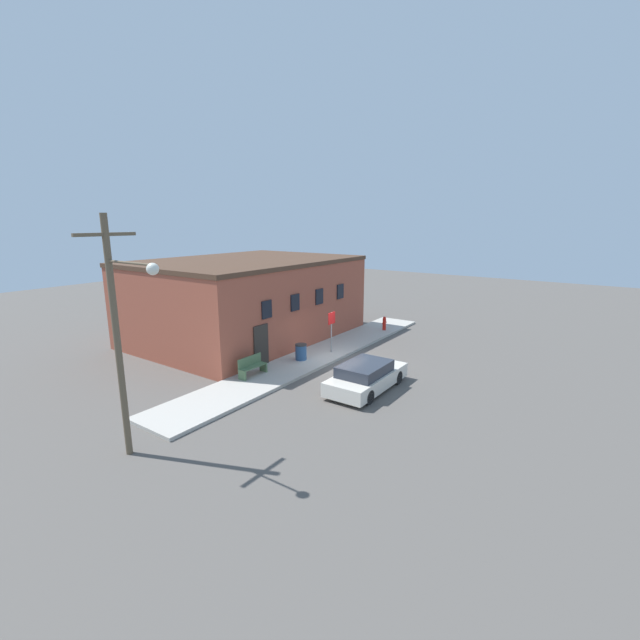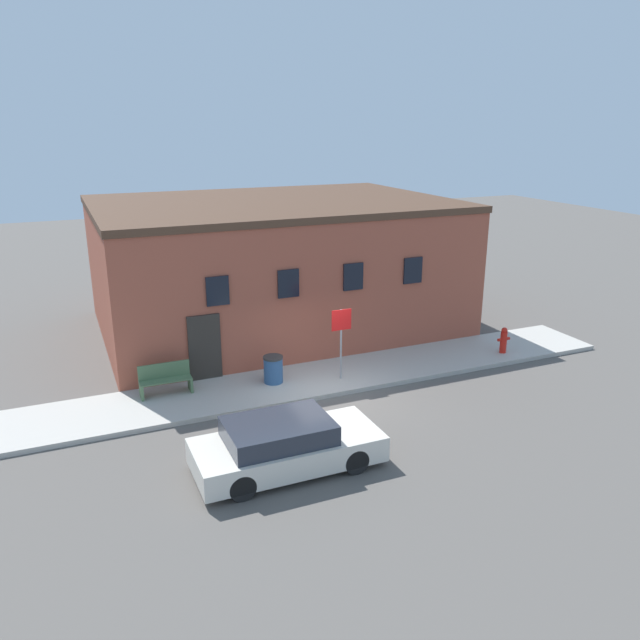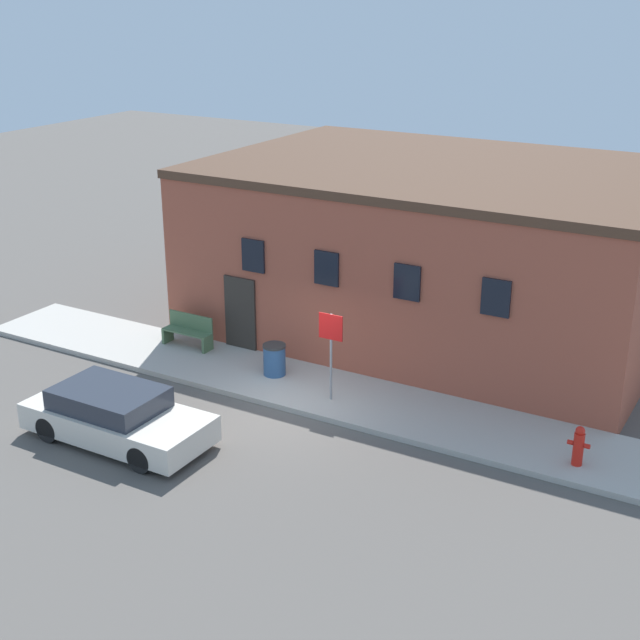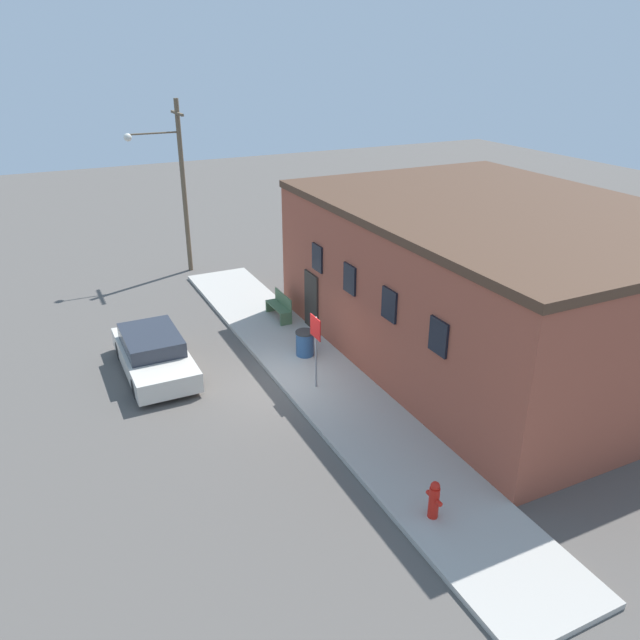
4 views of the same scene
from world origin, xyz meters
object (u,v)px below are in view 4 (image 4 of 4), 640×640
Objects in this scene: stop_sign at (316,339)px; utility_pole at (178,179)px; fire_hydrant at (434,499)px; bench at (280,306)px; trash_bin at (305,343)px; parked_car at (154,354)px.

utility_pole is at bearing -176.83° from stop_sign.
fire_hydrant is 0.12× the size of utility_pole.
utility_pole reaches higher than bench.
trash_bin is 10.91m from utility_pole.
stop_sign reaches higher than bench.
stop_sign is at bearing 178.65° from fire_hydrant.
fire_hydrant is at bearing 1.67° from utility_pole.
parked_car reaches higher than trash_bin.
trash_bin is 4.76m from parked_car.
fire_hydrant is 8.14m from trash_bin.
utility_pole is (-12.24, -0.68, 2.43)m from stop_sign.
trash_bin is at bearing 6.94° from utility_pole.
parked_car reaches higher than bench.
bench reaches higher than fire_hydrant.
fire_hydrant is 18.69m from utility_pole.
stop_sign is at bearing 50.48° from parked_car.
utility_pole is at bearing -173.06° from trash_bin.
utility_pole reaches higher than stop_sign.
stop_sign is at bearing -11.07° from bench.
bench is at bearing 13.42° from utility_pole.
fire_hydrant is at bearing -5.85° from bench.
parked_car is at bearing -157.67° from fire_hydrant.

